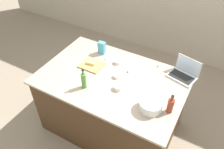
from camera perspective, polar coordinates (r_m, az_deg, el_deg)
ground_plane at (r=3.33m, az=0.00°, el=-12.40°), size 12.00×12.00×0.00m
island_counter at (r=2.98m, az=0.00°, el=-7.24°), size 1.71×1.12×0.90m
laptop at (r=2.78m, az=17.60°, el=0.38°), size 0.35×0.30×0.22m
mixing_bowl_large at (r=2.32m, az=9.71°, el=-7.61°), size 0.24×0.24×0.11m
bottle_olive at (r=2.49m, az=-7.09°, el=-1.44°), size 0.06×0.06×0.25m
bottle_soy at (r=2.31m, az=14.47°, el=-7.50°), size 0.06×0.06×0.22m
cutting_board at (r=2.83m, az=-5.11°, el=2.35°), size 0.27×0.23×0.02m
butter_stick_left at (r=2.82m, az=-5.35°, el=2.86°), size 0.11×0.05×0.04m
ramekin_small at (r=2.85m, az=1.32°, el=3.10°), size 0.08×0.08×0.04m
ramekin_medium at (r=2.65m, az=1.19°, el=-0.38°), size 0.08×0.08×0.04m
ramekin_wide at (r=2.51m, az=1.55°, el=-3.27°), size 0.10×0.10×0.05m
candy_bag at (r=3.00m, az=-2.57°, el=6.72°), size 0.09×0.06×0.17m
candy_0 at (r=3.19m, az=-3.62°, el=7.41°), size 0.01×0.01×0.01m
candy_1 at (r=2.86m, az=11.41°, el=2.05°), size 0.02×0.02×0.02m
candy_2 at (r=2.73m, az=3.99°, el=0.68°), size 0.02×0.02×0.02m
candy_3 at (r=2.92m, az=-1.86°, el=3.86°), size 0.02×0.02×0.02m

